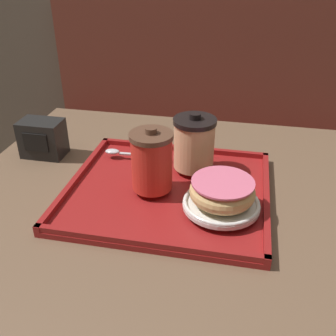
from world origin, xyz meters
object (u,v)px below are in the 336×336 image
(coffee_cup_front, at_px, (152,161))
(spoon, at_px, (122,153))
(coffee_cup_rear, at_px, (194,143))
(napkin_dispenser, at_px, (43,138))
(donut_chocolate_glazed, at_px, (222,191))

(coffee_cup_front, height_order, spoon, coffee_cup_front)
(coffee_cup_rear, height_order, spoon, coffee_cup_rear)
(spoon, distance_m, napkin_dispenser, 0.21)
(coffee_cup_front, height_order, coffee_cup_rear, coffee_cup_front)
(coffee_cup_front, distance_m, donut_chocolate_glazed, 0.16)
(coffee_cup_rear, distance_m, napkin_dispenser, 0.38)
(coffee_cup_rear, distance_m, donut_chocolate_glazed, 0.17)
(coffee_cup_front, bearing_deg, spoon, 129.79)
(coffee_cup_front, relative_size, napkin_dispenser, 1.29)
(coffee_cup_rear, bearing_deg, donut_chocolate_glazed, -62.56)
(donut_chocolate_glazed, bearing_deg, coffee_cup_front, 163.89)
(donut_chocolate_glazed, xyz_separation_m, spoon, (-0.25, 0.17, -0.03))
(spoon, bearing_deg, coffee_cup_rear, 170.58)
(coffee_cup_rear, height_order, donut_chocolate_glazed, coffee_cup_rear)
(donut_chocolate_glazed, bearing_deg, coffee_cup_rear, 117.44)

